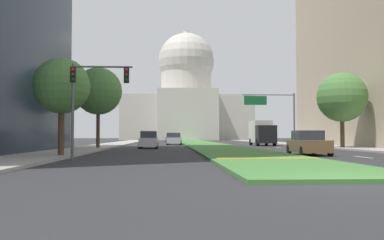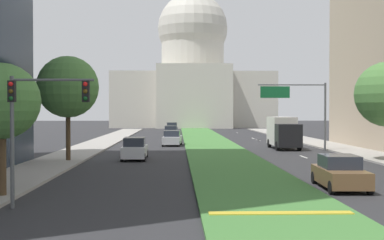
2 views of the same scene
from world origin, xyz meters
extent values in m
plane|color=#2B2B2D|center=(0.00, 56.38, 0.00)|extent=(260.00, 260.00, 0.00)
cube|color=#427A38|center=(0.00, 50.74, 0.07)|extent=(5.78, 101.49, 0.14)
cube|color=gold|center=(0.00, 9.93, 0.16)|extent=(5.20, 0.50, 0.04)
cube|color=silver|center=(6.79, 22.11, 0.00)|extent=(0.16, 2.40, 0.01)
cube|color=silver|center=(6.79, 33.78, 0.00)|extent=(0.16, 2.40, 0.01)
cube|color=silver|center=(6.79, 42.57, 0.00)|extent=(0.16, 2.40, 0.01)
cube|color=silver|center=(6.79, 57.28, 0.00)|extent=(0.16, 2.40, 0.01)
cube|color=silver|center=(6.79, 57.94, 0.00)|extent=(0.16, 2.40, 0.01)
cube|color=silver|center=(6.79, 61.97, 0.00)|extent=(0.16, 2.40, 0.01)
cube|color=silver|center=(6.79, 80.47, 0.00)|extent=(0.16, 2.40, 0.01)
cube|color=#9E9991|center=(-12.69, 45.10, 0.07)|extent=(4.00, 101.49, 0.15)
cube|color=#9E9991|center=(12.69, 45.10, 0.07)|extent=(4.00, 101.49, 0.15)
cube|color=beige|center=(0.00, 112.76, 6.30)|extent=(37.19, 18.19, 12.61)
cube|color=beige|center=(0.00, 101.67, 6.93)|extent=(16.36, 4.00, 13.87)
cylinder|color=beige|center=(0.00, 112.76, 16.52)|extent=(14.72, 14.72, 7.82)
sphere|color=beige|center=(0.00, 112.76, 23.31)|extent=(16.48, 16.48, 16.48)
cylinder|color=#515456|center=(-10.19, 11.88, 2.60)|extent=(0.16, 0.16, 5.20)
cube|color=black|center=(-10.19, 11.88, 4.60)|extent=(0.28, 0.24, 0.84)
sphere|color=red|center=(-10.19, 11.74, 4.88)|extent=(0.18, 0.18, 0.18)
sphere|color=#4C380F|center=(-10.19, 11.74, 4.60)|extent=(0.18, 0.18, 0.18)
sphere|color=#0F4219|center=(-10.19, 11.74, 4.32)|extent=(0.18, 0.18, 0.18)
cylinder|color=#515456|center=(-8.59, 11.88, 5.05)|extent=(3.20, 0.10, 0.10)
cube|color=black|center=(-7.31, 11.88, 4.60)|extent=(0.28, 0.24, 0.84)
sphere|color=red|center=(-7.31, 11.74, 4.88)|extent=(0.18, 0.18, 0.18)
sphere|color=#4C380F|center=(-7.31, 11.74, 4.60)|extent=(0.18, 0.18, 0.18)
sphere|color=#0F4219|center=(-7.31, 11.74, 4.32)|extent=(0.18, 0.18, 0.18)
cylinder|color=#515456|center=(10.39, 39.97, 3.25)|extent=(0.20, 0.20, 6.50)
cylinder|color=#515456|center=(7.18, 39.97, 6.30)|extent=(6.43, 0.12, 0.12)
cube|color=#146033|center=(5.57, 39.92, 5.60)|extent=(2.80, 0.08, 1.10)
cylinder|color=#4C3823|center=(-11.38, 14.20, 1.68)|extent=(0.36, 0.36, 3.35)
sphere|color=#4C7F3D|center=(-11.38, 14.20, 4.27)|extent=(3.33, 3.33, 3.33)
cylinder|color=#4C3823|center=(-11.88, 30.11, 2.18)|extent=(0.34, 0.34, 4.36)
sphere|color=#4C7F3D|center=(-11.88, 30.11, 5.62)|extent=(4.61, 4.61, 4.61)
cube|color=brown|center=(4.30, 16.54, 0.61)|extent=(2.10, 4.51, 0.78)
cube|color=#282D38|center=(4.30, 16.72, 1.32)|extent=(1.77, 2.20, 0.64)
cylinder|color=black|center=(5.09, 14.74, 0.32)|extent=(0.25, 0.65, 0.64)
cylinder|color=black|center=(3.35, 14.82, 0.32)|extent=(0.25, 0.65, 0.64)
cylinder|color=black|center=(5.25, 18.27, 0.32)|extent=(0.25, 0.65, 0.64)
cylinder|color=black|center=(3.50, 18.34, 0.32)|extent=(0.25, 0.65, 0.64)
cube|color=silver|center=(-7.06, 31.98, 0.64)|extent=(1.82, 4.60, 0.84)
cube|color=#282D38|center=(-7.06, 31.80, 1.40)|extent=(1.59, 2.21, 0.69)
cylinder|color=black|center=(-7.89, 33.82, 0.32)|extent=(0.22, 0.64, 0.64)
cylinder|color=black|center=(-6.25, 33.83, 0.32)|extent=(0.22, 0.64, 0.64)
cylinder|color=black|center=(-7.87, 30.13, 0.32)|extent=(0.22, 0.64, 0.64)
cylinder|color=black|center=(-6.23, 30.14, 0.32)|extent=(0.22, 0.64, 0.64)
cube|color=#BCBCC1|center=(-4.26, 47.93, 0.62)|extent=(2.19, 4.77, 0.79)
cube|color=#282D38|center=(-4.27, 47.75, 1.34)|extent=(1.80, 2.34, 0.65)
cylinder|color=black|center=(-5.00, 49.87, 0.32)|extent=(0.26, 0.65, 0.64)
cylinder|color=black|center=(-3.27, 49.75, 0.32)|extent=(0.26, 0.65, 0.64)
cylinder|color=black|center=(-5.24, 46.11, 0.32)|extent=(0.26, 0.65, 0.64)
cylinder|color=black|center=(-3.52, 46.00, 0.32)|extent=(0.26, 0.65, 0.64)
cube|color=#4C5156|center=(-4.64, 63.61, 0.63)|extent=(1.92, 4.64, 0.82)
cube|color=#282D38|center=(-4.64, 63.43, 1.38)|extent=(1.66, 2.24, 0.67)
cylinder|color=black|center=(-5.51, 65.46, 0.32)|extent=(0.23, 0.64, 0.64)
cylinder|color=black|center=(-3.82, 65.48, 0.32)|extent=(0.23, 0.64, 0.64)
cylinder|color=black|center=(-5.46, 61.75, 0.32)|extent=(0.23, 0.64, 0.64)
cylinder|color=black|center=(-3.77, 61.77, 0.32)|extent=(0.23, 0.64, 0.64)
cube|color=#4C5156|center=(-4.64, 77.94, 0.67)|extent=(2.10, 4.61, 0.90)
cube|color=#282D38|center=(-4.63, 77.76, 1.49)|extent=(1.74, 2.26, 0.74)
cylinder|color=black|center=(-5.58, 79.69, 0.32)|extent=(0.26, 0.65, 0.64)
cylinder|color=black|center=(-3.91, 79.79, 0.32)|extent=(0.26, 0.65, 0.64)
cylinder|color=black|center=(-5.37, 76.08, 0.32)|extent=(0.26, 0.65, 0.64)
cylinder|color=black|center=(-3.70, 76.18, 0.32)|extent=(0.26, 0.65, 0.64)
cube|color=black|center=(6.94, 40.27, 1.45)|extent=(2.30, 2.00, 2.20)
cube|color=beige|center=(6.94, 43.47, 1.80)|extent=(2.30, 4.40, 2.80)
cylinder|color=black|center=(7.99, 40.27, 0.45)|extent=(0.30, 0.90, 0.90)
cylinder|color=black|center=(5.89, 40.27, 0.45)|extent=(0.30, 0.90, 0.90)
cylinder|color=black|center=(7.99, 44.57, 0.45)|extent=(0.30, 0.90, 0.90)
cylinder|color=black|center=(5.89, 44.57, 0.45)|extent=(0.30, 0.90, 0.90)
camera|label=1|loc=(-4.97, -11.17, 1.32)|focal=39.51mm
camera|label=2|loc=(-3.74, -8.29, 3.85)|focal=47.82mm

